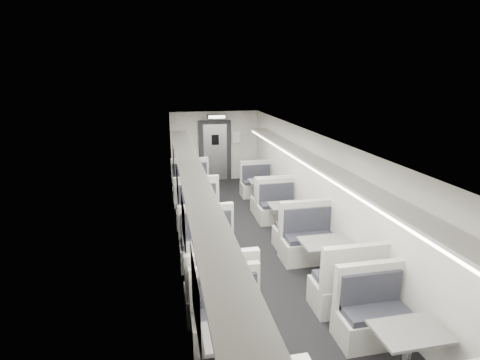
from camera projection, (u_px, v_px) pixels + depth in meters
name	position (u px, v px, depth m)	size (l,w,h in m)	color
room	(258.00, 203.00, 7.29)	(3.24, 12.24, 2.64)	black
booth_left_a	(194.00, 195.00, 10.35)	(1.11, 2.26, 1.21)	beige
booth_left_b	(201.00, 223.00, 8.45)	(1.06, 2.16, 1.16)	beige
booth_left_c	(213.00, 267.00, 6.52)	(1.09, 2.21, 1.18)	beige
booth_left_d	(238.00, 357.00, 4.49)	(1.00, 2.03, 1.08)	beige
booth_right_a	(263.00, 192.00, 10.75)	(0.98, 1.99, 1.07)	beige
booth_right_b	(287.00, 218.00, 8.75)	(1.00, 2.04, 1.09)	beige
booth_right_c	(325.00, 261.00, 6.71)	(1.10, 2.22, 1.19)	beige
booth_right_d	(407.00, 355.00, 4.51)	(1.02, 2.06, 1.10)	beige
passenger	(198.00, 189.00, 9.60)	(0.57, 0.37, 1.55)	black
window_a	(174.00, 161.00, 10.16)	(0.02, 1.18, 0.84)	black
window_b	(177.00, 183.00, 8.09)	(0.02, 1.18, 0.84)	black
window_c	(183.00, 221.00, 6.02)	(0.02, 1.18, 0.84)	black
window_d	(196.00, 299.00, 3.95)	(0.02, 1.18, 0.84)	black
luggage_rack_left	(194.00, 175.00, 6.57)	(0.46, 10.40, 0.09)	beige
luggage_rack_right	(326.00, 168.00, 7.05)	(0.46, 10.40, 0.09)	beige
vestibule_door	(215.00, 151.00, 12.92)	(1.10, 0.13, 2.10)	black
exit_sign	(217.00, 117.00, 12.12)	(0.62, 0.12, 0.16)	black
wall_notice	(237.00, 137.00, 12.93)	(0.32, 0.02, 0.40)	silver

